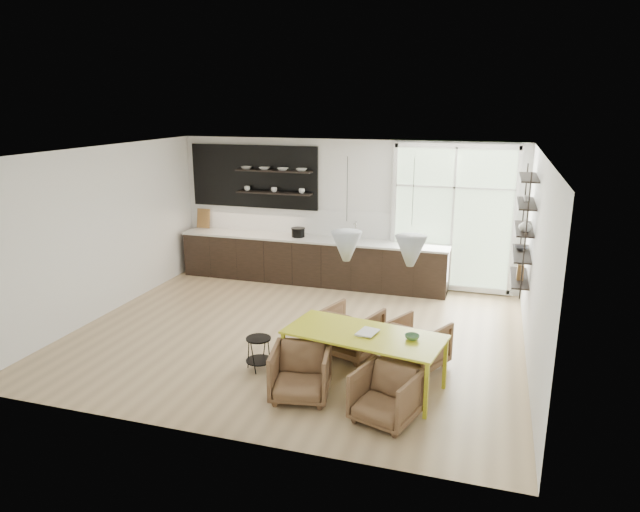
{
  "coord_description": "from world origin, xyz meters",
  "views": [
    {
      "loc": [
        2.88,
        -8.01,
        3.62
      ],
      "look_at": [
        0.22,
        0.6,
        1.16
      ],
      "focal_mm": 32.0,
      "sensor_mm": 36.0,
      "label": 1
    }
  ],
  "objects_px": {
    "armchair_front_left": "(300,373)",
    "wire_stool": "(259,349)",
    "armchair_front_right": "(386,396)",
    "armchair_back_left": "(351,331)",
    "dining_table": "(364,337)",
    "armchair_back_right": "(417,344)"
  },
  "relations": [
    {
      "from": "armchair_front_left",
      "to": "wire_stool",
      "type": "relative_size",
      "value": 1.57
    },
    {
      "from": "wire_stool",
      "to": "armchair_front_right",
      "type": "bearing_deg",
      "value": -22.36
    },
    {
      "from": "armchair_back_left",
      "to": "armchair_front_right",
      "type": "distance_m",
      "value": 1.85
    },
    {
      "from": "dining_table",
      "to": "wire_stool",
      "type": "distance_m",
      "value": 1.54
    },
    {
      "from": "armchair_back_right",
      "to": "wire_stool",
      "type": "height_order",
      "value": "armchair_back_right"
    },
    {
      "from": "armchair_front_left",
      "to": "armchair_front_right",
      "type": "xyz_separation_m",
      "value": [
        1.12,
        -0.22,
        -0.02
      ]
    },
    {
      "from": "armchair_back_right",
      "to": "armchair_front_left",
      "type": "relative_size",
      "value": 1.01
    },
    {
      "from": "armchair_back_left",
      "to": "armchair_front_right",
      "type": "xyz_separation_m",
      "value": [
        0.83,
        -1.66,
        -0.04
      ]
    },
    {
      "from": "armchair_back_left",
      "to": "wire_stool",
      "type": "relative_size",
      "value": 1.67
    },
    {
      "from": "dining_table",
      "to": "wire_stool",
      "type": "height_order",
      "value": "dining_table"
    },
    {
      "from": "armchair_front_left",
      "to": "armchair_back_right",
      "type": "bearing_deg",
      "value": 35.65
    },
    {
      "from": "armchair_back_right",
      "to": "wire_stool",
      "type": "xyz_separation_m",
      "value": [
        -2.09,
        -0.74,
        -0.04
      ]
    },
    {
      "from": "armchair_front_right",
      "to": "armchair_back_right",
      "type": "bearing_deg",
      "value": 101.73
    },
    {
      "from": "dining_table",
      "to": "armchair_front_left",
      "type": "height_order",
      "value": "dining_table"
    },
    {
      "from": "dining_table",
      "to": "armchair_front_right",
      "type": "height_order",
      "value": "dining_table"
    },
    {
      "from": "armchair_front_left",
      "to": "armchair_front_right",
      "type": "height_order",
      "value": "armchair_front_left"
    },
    {
      "from": "dining_table",
      "to": "armchair_back_right",
      "type": "xyz_separation_m",
      "value": [
        0.59,
        0.78,
        -0.35
      ]
    },
    {
      "from": "dining_table",
      "to": "wire_stool",
      "type": "bearing_deg",
      "value": -171.53
    },
    {
      "from": "dining_table",
      "to": "armchair_back_left",
      "type": "bearing_deg",
      "value": 123.77
    },
    {
      "from": "armchair_back_left",
      "to": "wire_stool",
      "type": "height_order",
      "value": "armchair_back_left"
    },
    {
      "from": "armchair_back_right",
      "to": "armchair_front_right",
      "type": "bearing_deg",
      "value": 110.63
    },
    {
      "from": "armchair_back_left",
      "to": "armchair_front_left",
      "type": "xyz_separation_m",
      "value": [
        -0.29,
        -1.44,
        -0.02
      ]
    }
  ]
}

